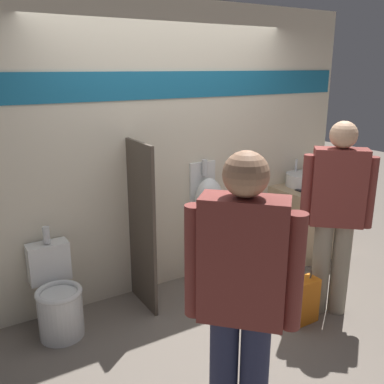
{
  "coord_description": "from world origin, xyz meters",
  "views": [
    {
      "loc": [
        -1.89,
        -2.93,
        2.11
      ],
      "look_at": [
        0.0,
        0.17,
        1.05
      ],
      "focal_mm": 40.0,
      "sensor_mm": 36.0,
      "label": 1
    }
  ],
  "objects_px": {
    "person_in_vest": "(241,299)",
    "shopping_bag": "(303,300)",
    "cell_phone": "(302,191)",
    "urinal_near_counter": "(208,203)",
    "sink_basin": "(305,180)",
    "toilet": "(57,299)",
    "person_with_lanyard": "(336,212)"
  },
  "relations": [
    {
      "from": "cell_phone",
      "to": "urinal_near_counter",
      "type": "xyz_separation_m",
      "value": [
        -1.05,
        0.23,
        -0.03
      ]
    },
    {
      "from": "toilet",
      "to": "cell_phone",
      "type": "bearing_deg",
      "value": -1.43
    },
    {
      "from": "toilet",
      "to": "person_in_vest",
      "type": "relative_size",
      "value": 0.5
    },
    {
      "from": "urinal_near_counter",
      "to": "toilet",
      "type": "bearing_deg",
      "value": -174.04
    },
    {
      "from": "cell_phone",
      "to": "person_in_vest",
      "type": "xyz_separation_m",
      "value": [
        -2.05,
        -1.6,
        0.12
      ]
    },
    {
      "from": "cell_phone",
      "to": "shopping_bag",
      "type": "distance_m",
      "value": 1.35
    },
    {
      "from": "cell_phone",
      "to": "toilet",
      "type": "height_order",
      "value": "toilet"
    },
    {
      "from": "sink_basin",
      "to": "person_with_lanyard",
      "type": "height_order",
      "value": "person_with_lanyard"
    },
    {
      "from": "cell_phone",
      "to": "person_with_lanyard",
      "type": "xyz_separation_m",
      "value": [
        -0.48,
        -0.86,
        0.1
      ]
    },
    {
      "from": "urinal_near_counter",
      "to": "sink_basin",
      "type": "bearing_deg",
      "value": -3.54
    },
    {
      "from": "sink_basin",
      "to": "person_in_vest",
      "type": "height_order",
      "value": "person_in_vest"
    },
    {
      "from": "cell_phone",
      "to": "urinal_near_counter",
      "type": "relative_size",
      "value": 0.11
    },
    {
      "from": "shopping_bag",
      "to": "sink_basin",
      "type": "bearing_deg",
      "value": 45.8
    },
    {
      "from": "sink_basin",
      "to": "urinal_near_counter",
      "type": "distance_m",
      "value": 1.25
    },
    {
      "from": "urinal_near_counter",
      "to": "shopping_bag",
      "type": "distance_m",
      "value": 1.28
    },
    {
      "from": "cell_phone",
      "to": "sink_basin",
      "type": "bearing_deg",
      "value": 38.49
    },
    {
      "from": "cell_phone",
      "to": "person_in_vest",
      "type": "distance_m",
      "value": 2.6
    },
    {
      "from": "shopping_bag",
      "to": "urinal_near_counter",
      "type": "bearing_deg",
      "value": 102.39
    },
    {
      "from": "urinal_near_counter",
      "to": "person_in_vest",
      "type": "height_order",
      "value": "person_in_vest"
    },
    {
      "from": "toilet",
      "to": "shopping_bag",
      "type": "bearing_deg",
      "value": -27.35
    },
    {
      "from": "shopping_bag",
      "to": "person_in_vest",
      "type": "bearing_deg",
      "value": -149.85
    },
    {
      "from": "person_with_lanyard",
      "to": "person_in_vest",
      "type": "bearing_deg",
      "value": 66.7
    },
    {
      "from": "toilet",
      "to": "shopping_bag",
      "type": "xyz_separation_m",
      "value": [
        1.82,
        -0.94,
        -0.1
      ]
    },
    {
      "from": "sink_basin",
      "to": "toilet",
      "type": "distance_m",
      "value": 2.88
    },
    {
      "from": "urinal_near_counter",
      "to": "person_with_lanyard",
      "type": "bearing_deg",
      "value": -62.43
    },
    {
      "from": "person_in_vest",
      "to": "shopping_bag",
      "type": "height_order",
      "value": "person_in_vest"
    },
    {
      "from": "urinal_near_counter",
      "to": "toilet",
      "type": "relative_size",
      "value": 1.43
    },
    {
      "from": "sink_basin",
      "to": "person_in_vest",
      "type": "distance_m",
      "value": 2.85
    },
    {
      "from": "cell_phone",
      "to": "urinal_near_counter",
      "type": "height_order",
      "value": "urinal_near_counter"
    },
    {
      "from": "person_with_lanyard",
      "to": "shopping_bag",
      "type": "distance_m",
      "value": 0.81
    },
    {
      "from": "person_in_vest",
      "to": "shopping_bag",
      "type": "relative_size",
      "value": 3.34
    },
    {
      "from": "toilet",
      "to": "person_in_vest",
      "type": "xyz_separation_m",
      "value": [
        0.57,
        -1.66,
        0.66
      ]
    }
  ]
}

